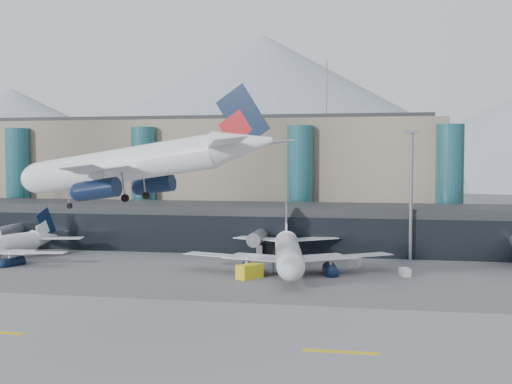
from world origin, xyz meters
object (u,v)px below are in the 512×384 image
jet_parked_mid (288,243)px  veh_d (355,262)px  jet_parked_left (1,240)px  veh_g (405,272)px  hero_jet (149,153)px  veh_h (250,271)px  lightmast_mid (411,187)px

jet_parked_mid → veh_d: bearing=-75.6°
jet_parked_left → veh_g: size_ratio=14.37×
hero_jet → veh_g: size_ratio=14.84×
veh_g → veh_h: 26.56m
jet_parked_left → jet_parked_mid: 56.54m
veh_g → veh_d: bearing=-149.0°
lightmast_mid → veh_g: 22.46m
hero_jet → veh_d: (22.43, 46.94, -19.76)m
jet_parked_left → veh_g: jet_parked_left is taller
veh_d → jet_parked_mid: bearing=130.1°
lightmast_mid → veh_g: lightmast_mid is taller
veh_d → veh_h: (-16.86, -14.50, 0.29)m
veh_d → veh_g: veh_d is taller
hero_jet → veh_g: bearing=60.7°
lightmast_mid → veh_d: (-10.50, -10.24, -13.52)m
lightmast_mid → jet_parked_mid: bearing=-145.2°
lightmast_mid → veh_d: 19.94m
jet_parked_left → lightmast_mid: bearing=-62.7°
jet_parked_mid → veh_g: jet_parked_mid is taller
jet_parked_left → veh_h: 52.26m
veh_g → jet_parked_left: bearing=-110.1°
jet_parked_left → veh_g: 77.10m
jet_parked_left → veh_d: 68.54m
lightmast_mid → veh_h: (-27.35, -24.74, -13.22)m
hero_jet → lightmast_mid: bearing=69.1°
jet_parked_left → jet_parked_mid: jet_parked_mid is taller
lightmast_mid → veh_d: bearing=-135.7°
veh_g → jet_parked_mid: bearing=-114.9°
hero_jet → veh_h: size_ratio=8.12×
lightmast_mid → hero_jet: size_ratio=0.73×
lightmast_mid → veh_h: lightmast_mid is taller
veh_h → hero_jet: bearing=-152.9°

